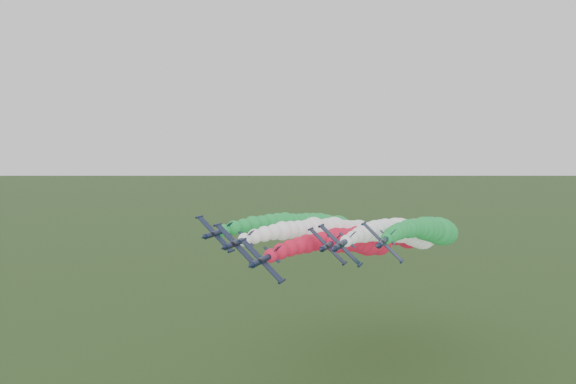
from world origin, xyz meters
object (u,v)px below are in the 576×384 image
Objects in this scene: jet_trail at (391,234)px; jet_outer_left at (314,226)px; jet_inner_left at (336,232)px; jet_outer_right at (432,231)px; jet_lead at (356,242)px; jet_inner_right at (407,232)px.

jet_outer_left is at bearing -161.82° from jet_trail.
jet_inner_left is 1.01× the size of jet_outer_right.
jet_lead is 22.36m from jet_trail.
jet_outer_right is at bearing 43.53° from jet_inner_right.
jet_inner_left is 1.00× the size of jet_outer_left.
jet_outer_right is 13.47m from jet_trail.
jet_trail is (-6.21, 10.42, -2.40)m from jet_inner_right.
jet_outer_left reaches higher than jet_trail.
jet_inner_right is at bearing -59.18° from jet_trail.
jet_lead reaches higher than jet_trail.
jet_inner_left is at bearing -129.20° from jet_trail.
jet_inner_left is (-7.30, 5.97, 1.43)m from jet_lead.
jet_inner_left is at bearing 140.72° from jet_lead.
jet_inner_left reaches higher than jet_trail.
jet_trail is (21.97, 7.21, -2.38)m from jet_outer_left.
jet_lead is 1.00× the size of jet_outer_right.
jet_inner_right is 1.00× the size of jet_trail.
jet_lead is at bearing -41.25° from jet_outer_left.
jet_lead is 24.93m from jet_outer_right.
jet_outer_right is (6.28, 5.96, -0.04)m from jet_inner_right.
jet_outer_left reaches higher than jet_lead.
jet_trail is (12.80, 15.69, -2.38)m from jet_inner_left.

